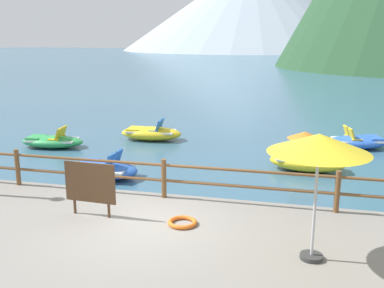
% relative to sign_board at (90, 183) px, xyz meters
% --- Properties ---
extents(ground_plane, '(200.00, 200.00, 0.00)m').
position_rel_sign_board_xyz_m(ground_plane, '(1.19, 39.89, -1.13)').
color(ground_plane, '#38607A').
extents(promenade_dock, '(28.00, 8.00, 0.40)m').
position_rel_sign_board_xyz_m(promenade_dock, '(1.19, -2.31, -0.93)').
color(promenade_dock, gray).
rests_on(promenade_dock, ground).
extents(dock_railing, '(23.92, 0.12, 0.95)m').
position_rel_sign_board_xyz_m(dock_railing, '(1.19, 1.44, -0.15)').
color(dock_railing, brown).
rests_on(dock_railing, promenade_dock).
extents(sign_board, '(1.18, 0.12, 1.19)m').
position_rel_sign_board_xyz_m(sign_board, '(0.00, 0.00, 0.00)').
color(sign_board, silver).
rests_on(sign_board, promenade_dock).
extents(beach_umbrella, '(1.70, 1.70, 2.24)m').
position_rel_sign_board_xyz_m(beach_umbrella, '(4.60, -0.89, 1.32)').
color(beach_umbrella, '#B2B2B7').
rests_on(beach_umbrella, promenade_dock).
extents(life_ring, '(0.61, 0.61, 0.09)m').
position_rel_sign_board_xyz_m(life_ring, '(2.04, -0.00, -0.68)').
color(life_ring, orange).
rests_on(life_ring, promenade_dock).
extents(pedal_boat_0, '(2.52, 1.39, 0.81)m').
position_rel_sign_board_xyz_m(pedal_boat_0, '(-4.93, 6.70, -0.89)').
color(pedal_boat_0, green).
rests_on(pedal_boat_0, ground).
extents(pedal_boat_1, '(2.45, 1.34, 1.27)m').
position_rel_sign_board_xyz_m(pedal_boat_1, '(4.58, 5.86, -0.71)').
color(pedal_boat_1, yellow).
rests_on(pedal_boat_1, ground).
extents(pedal_boat_2, '(2.18, 1.43, 0.83)m').
position_rel_sign_board_xyz_m(pedal_boat_2, '(-1.40, 3.68, -0.87)').
color(pedal_boat_2, blue).
rests_on(pedal_boat_2, ground).
extents(pedal_boat_3, '(2.58, 1.32, 0.88)m').
position_rel_sign_board_xyz_m(pedal_boat_3, '(-1.64, 8.80, -0.84)').
color(pedal_boat_3, yellow).
rests_on(pedal_boat_3, ground).
extents(pedal_boat_4, '(2.49, 1.79, 0.83)m').
position_rel_sign_board_xyz_m(pedal_boat_4, '(6.49, 9.35, -0.87)').
color(pedal_boat_4, blue).
rests_on(pedal_boat_4, ground).
extents(distant_peak, '(74.31, 74.31, 25.18)m').
position_rel_sign_board_xyz_m(distant_peak, '(-11.22, 127.99, 11.46)').
color(distant_peak, '#9EADBC').
rests_on(distant_peak, ground).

